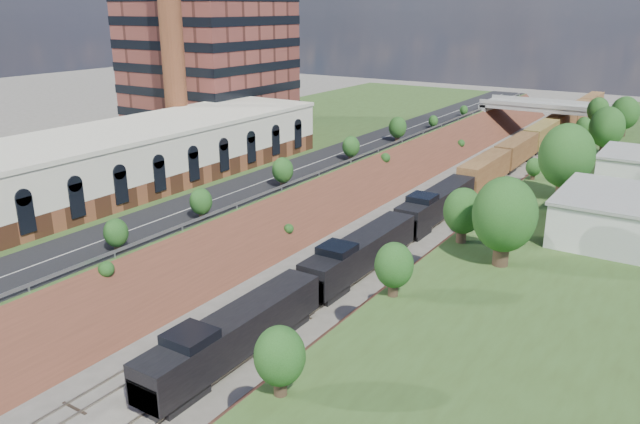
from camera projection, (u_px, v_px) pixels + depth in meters
platform_left at (214, 166)px, 94.69m from camera, size 44.00×180.00×5.00m
embankment_left at (338, 206)px, 84.14m from camera, size 10.00×180.00×10.00m
embankment_right at (499, 237)px, 72.80m from camera, size 10.00×180.00×10.00m
rail_left_track at (394, 216)px, 79.78m from camera, size 1.58×180.00×0.18m
rail_right_track at (432, 223)px, 77.10m from camera, size 1.58×180.00×0.18m
road at (310, 165)px, 84.87m from camera, size 8.00×180.00×0.10m
guardrail at (335, 166)px, 82.44m from camera, size 0.10×171.00×0.70m
commercial_building at (116, 160)px, 72.68m from camera, size 14.30×62.30×7.00m
smokestack at (170, 11)px, 85.98m from camera, size 3.20×3.20×40.00m
overpass at (543, 113)px, 126.37m from camera, size 24.50×8.30×7.40m
white_building_near at (611, 217)px, 57.79m from camera, size 9.00×12.00×4.00m
white_building_far at (637, 169)px, 75.65m from camera, size 8.00×10.00×3.60m
tree_right_large at (505, 215)px, 50.82m from camera, size 5.25×5.25×7.61m
tree_left_crest at (74, 247)px, 50.44m from camera, size 2.45×2.45×3.55m
freight_train at (514, 152)px, 103.45m from camera, size 3.05×155.17×4.55m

